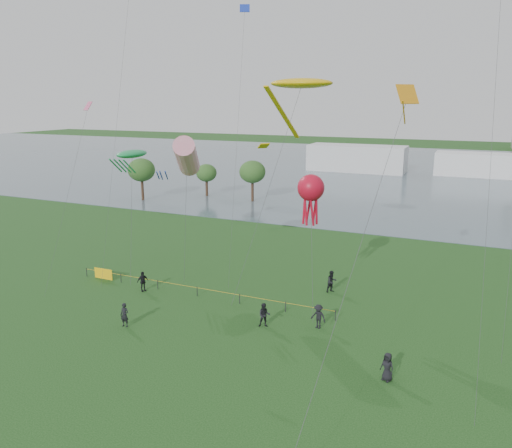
% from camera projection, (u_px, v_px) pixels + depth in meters
% --- Properties ---
extents(ground_plane, '(400.00, 400.00, 0.00)m').
position_uv_depth(ground_plane, '(181.00, 408.00, 26.95)').
color(ground_plane, '#143912').
extents(lake, '(400.00, 120.00, 0.08)m').
position_uv_depth(lake, '(412.00, 171.00, 115.70)').
color(lake, '#4F636D').
rests_on(lake, ground_plane).
extents(pavilion_left, '(22.00, 8.00, 6.00)m').
position_uv_depth(pavilion_left, '(357.00, 158.00, 115.24)').
color(pavilion_left, silver).
rests_on(pavilion_left, ground_plane).
extents(pavilion_right, '(18.00, 7.00, 5.00)m').
position_uv_depth(pavilion_right, '(479.00, 165.00, 107.84)').
color(pavilion_right, white).
rests_on(pavilion_right, ground_plane).
extents(trees, '(21.28, 11.56, 6.94)m').
position_uv_depth(trees, '(196.00, 171.00, 81.81)').
color(trees, '#382519').
rests_on(trees, ground_plane).
extents(fence, '(24.07, 0.07, 1.05)m').
position_uv_depth(fence, '(138.00, 280.00, 44.62)').
color(fence, black).
rests_on(fence, ground_plane).
extents(spectator_a, '(1.08, 0.97, 1.82)m').
position_uv_depth(spectator_a, '(264.00, 315.00, 36.43)').
color(spectator_a, black).
rests_on(spectator_a, ground_plane).
extents(spectator_b, '(1.30, 0.91, 1.83)m').
position_uv_depth(spectator_b, '(318.00, 316.00, 36.21)').
color(spectator_b, black).
rests_on(spectator_b, ground_plane).
extents(spectator_c, '(0.87, 1.12, 1.78)m').
position_uv_depth(spectator_c, '(143.00, 281.00, 43.25)').
color(spectator_c, black).
rests_on(spectator_c, ground_plane).
extents(spectator_d, '(1.02, 0.88, 1.76)m').
position_uv_depth(spectator_d, '(387.00, 367.00, 29.46)').
color(spectator_d, black).
rests_on(spectator_d, ground_plane).
extents(spectator_f, '(0.69, 0.48, 1.80)m').
position_uv_depth(spectator_f, '(125.00, 315.00, 36.48)').
color(spectator_f, black).
rests_on(spectator_f, ground_plane).
extents(spectator_g, '(1.16, 1.19, 1.93)m').
position_uv_depth(spectator_g, '(332.00, 281.00, 43.02)').
color(spectator_g, black).
rests_on(spectator_g, ground_plane).
extents(kite_stingray, '(5.76, 10.15, 17.95)m').
position_uv_depth(kite_stingray, '(301.00, 84.00, 41.36)').
color(kite_stingray, '#3F3F42').
extents(kite_windsock, '(4.31, 5.19, 13.31)m').
position_uv_depth(kite_windsock, '(187.00, 157.00, 43.73)').
color(kite_windsock, '#3F3F42').
extents(kite_creature, '(4.92, 8.23, 11.38)m').
position_uv_depth(kite_creature, '(132.00, 154.00, 49.28)').
color(kite_creature, '#3F3F42').
extents(kite_octopus, '(2.55, 4.36, 10.65)m').
position_uv_depth(kite_octopus, '(311.00, 189.00, 38.51)').
color(kite_octopus, '#3F3F42').
extents(kite_delta, '(2.70, 16.06, 17.08)m').
position_uv_depth(kite_delta, '(401.00, 116.00, 27.64)').
color(kite_delta, '#3F3F42').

